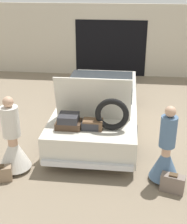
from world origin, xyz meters
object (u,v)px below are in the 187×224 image
at_px(car, 99,104).
at_px(suitcase_beside_left_person, 1,174).
at_px(person_left, 13,145).
at_px(person_right, 166,155).
at_px(suitcase_beside_right_person, 172,183).

bearing_deg(car, suitcase_beside_left_person, -120.54).
relative_size(car, suitcase_beside_left_person, 11.31).
relative_size(person_left, suitcase_beside_left_person, 3.66).
height_order(person_left, person_right, person_left).
relative_size(suitcase_beside_left_person, suitcase_beside_right_person, 0.94).
relative_size(person_right, suitcase_beside_right_person, 3.35).
bearing_deg(person_right, suitcase_beside_left_person, 101.25).
xyz_separation_m(person_right, suitcase_beside_left_person, (-3.23, -0.39, -0.41)).
distance_m(person_left, suitcase_beside_left_person, 0.61).
height_order(person_right, suitcase_beside_right_person, person_right).
relative_size(car, person_left, 3.09).
height_order(person_left, suitcase_beside_right_person, person_left).
bearing_deg(car, person_left, -122.36).
bearing_deg(person_right, car, 36.38).
bearing_deg(suitcase_beside_left_person, person_right, 6.96).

